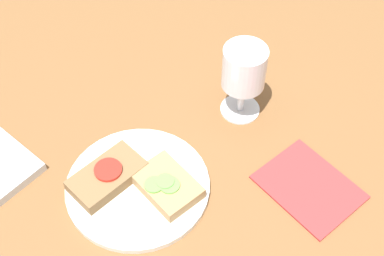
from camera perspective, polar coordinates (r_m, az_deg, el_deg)
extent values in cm
cube|color=brown|center=(92.61, -3.98, -2.30)|extent=(140.00, 140.00, 3.00)
cylinder|color=silver|center=(86.01, -5.79, -6.22)|extent=(22.96, 22.96, 1.04)
cube|color=brown|center=(85.72, -9.02, -5.12)|extent=(12.42, 7.55, 2.23)
cylinder|color=red|center=(84.51, -8.75, -4.58)|extent=(4.41, 4.41, 0.54)
cube|color=#A88456|center=(83.91, -2.67, -6.11)|extent=(8.63, 11.15, 2.10)
cylinder|color=#6BB74C|center=(82.77, -2.89, -5.71)|extent=(2.89, 2.89, 0.48)
cylinder|color=#6BB74C|center=(82.48, -2.41, -6.08)|extent=(3.25, 3.25, 0.31)
cylinder|color=#6BB74C|center=(82.60, -4.08, -6.04)|extent=(3.04, 3.04, 0.37)
cylinder|color=white|center=(96.43, 5.14, 2.03)|extent=(7.06, 7.06, 0.40)
cylinder|color=white|center=(93.93, 5.28, 3.39)|extent=(1.20, 1.20, 6.37)
cylinder|color=white|center=(89.01, 5.60, 6.43)|extent=(7.42, 7.42, 7.48)
cylinder|color=white|center=(90.14, 5.52, 5.69)|extent=(6.82, 6.82, 4.24)
cube|color=#B23333|center=(87.92, 12.36, -6.16)|extent=(14.24, 16.89, 0.40)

